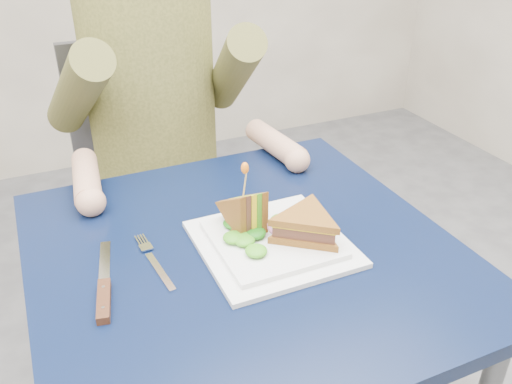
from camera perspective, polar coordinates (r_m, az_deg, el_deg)
name	(u,v)px	position (r m, az deg, el deg)	size (l,w,h in m)	color
table	(245,283)	(1.04, -1.16, -9.52)	(0.75, 0.75, 0.73)	black
chair	(153,173)	(1.68, -10.82, 2.00)	(0.42, 0.40, 0.93)	#47474C
diner	(150,61)	(1.44, -11.08, 13.34)	(0.54, 0.59, 0.74)	brown
plate	(272,242)	(0.99, 1.71, -5.27)	(0.26, 0.26, 0.02)	white
sandwich_flat	(306,225)	(0.97, 5.31, -3.52)	(0.20, 0.20, 0.05)	brown
sandwich_upright	(245,213)	(0.99, -1.12, -2.22)	(0.08, 0.12, 0.12)	brown
fork	(155,263)	(0.97, -10.60, -7.31)	(0.03, 0.18, 0.01)	silver
knife	(104,293)	(0.92, -15.71, -10.21)	(0.06, 0.22, 0.02)	silver
toothpick	(245,182)	(0.96, -1.16, 1.04)	(0.00, 0.00, 0.06)	tan
toothpick_frill	(245,168)	(0.94, -1.17, 2.53)	(0.01, 0.01, 0.02)	orange
lettuce_spill	(272,229)	(0.99, 1.74, -3.90)	(0.15, 0.13, 0.02)	#337A14
onion_ring	(279,227)	(0.99, 2.40, -3.67)	(0.04, 0.04, 0.01)	#9E4C7A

